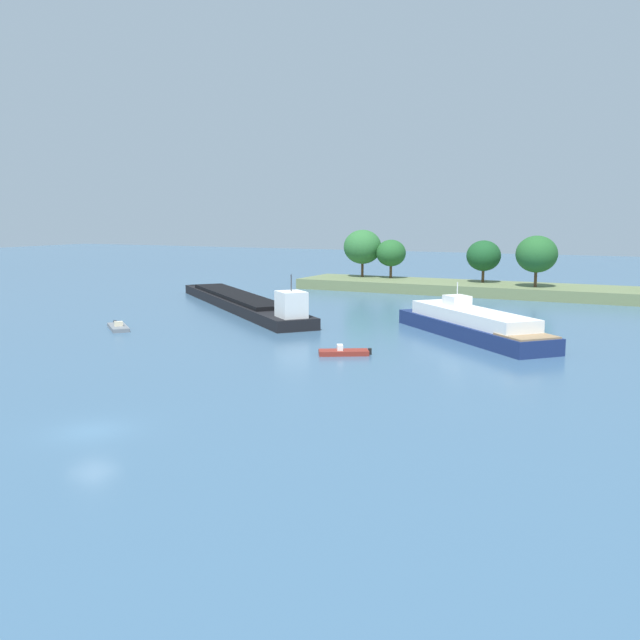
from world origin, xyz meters
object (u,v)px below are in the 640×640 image
object	(u,v)px
cargo_barge	(242,302)
small_motorboat	(118,327)
white_riverboat	(471,324)
fishing_skiff	(344,352)

from	to	relation	value
cargo_barge	small_motorboat	xyz separation A→B (m)	(-2.85, -19.93, -0.71)
white_riverboat	small_motorboat	world-z (taller)	white_riverboat
white_riverboat	small_motorboat	size ratio (longest dim) A/B	3.88
fishing_skiff	small_motorboat	bearing A→B (deg)	176.13
cargo_barge	small_motorboat	world-z (taller)	cargo_barge
small_motorboat	fishing_skiff	world-z (taller)	fishing_skiff
cargo_barge	white_riverboat	size ratio (longest dim) A/B	1.81
white_riverboat	fishing_skiff	size ratio (longest dim) A/B	4.28
white_riverboat	small_motorboat	xyz separation A→B (m)	(-35.22, -11.93, -1.09)
white_riverboat	fishing_skiff	bearing A→B (deg)	-119.32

